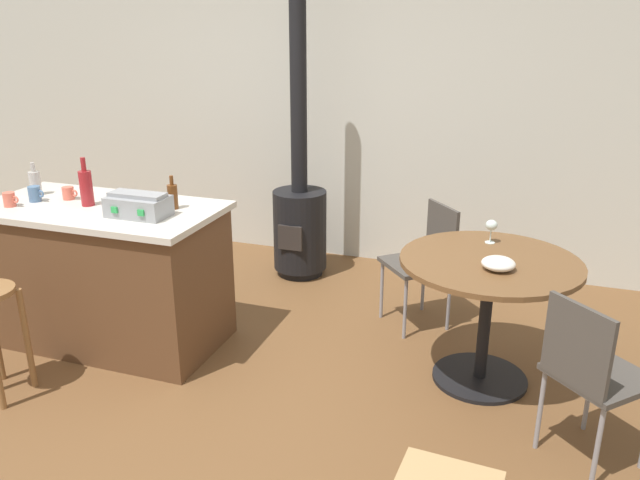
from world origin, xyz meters
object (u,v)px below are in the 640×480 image
Objects in this scene: toolbox at (138,205)px; wine_glass at (491,226)px; dining_table at (488,289)px; folding_chair_far at (426,256)px; kitchen_island at (106,274)px; serving_bowl at (498,263)px; bottle_2 at (35,182)px; wood_stove at (300,210)px; cup_2 at (10,199)px; bottle_0 at (86,187)px; cup_1 at (69,193)px; folding_chair_near at (591,370)px; bottle_1 at (173,196)px; cup_0 at (35,194)px.

toolbox reaches higher than wine_glass.
folding_chair_far is at bearing 125.80° from dining_table.
dining_table is at bearing 6.65° from kitchen_island.
bottle_2 is at bearing -179.10° from serving_bowl.
folding_chair_far is 0.37× the size of wood_stove.
cup_2 is (-0.88, -0.09, -0.02)m from toolbox.
kitchen_island is at bearing -9.49° from bottle_2.
bottle_0 is 2.79× the size of cup_1.
wood_stove is at bearing 139.69° from folding_chair_near.
toolbox is 0.23m from bottle_1.
cup_2 reaches higher than serving_bowl.
kitchen_island is 13.75× the size of cup_0.
bottle_2 is (-0.93, 0.18, 0.02)m from toolbox.
toolbox is 3.21× the size of cup_0.
folding_chair_far is (-0.46, 0.64, -0.09)m from dining_table.
dining_table is 4.64× the size of bottle_2.
wood_stove reaches higher than bottle_0.
wood_stove reaches higher than toolbox.
cup_0 is at bearing 175.17° from folding_chair_near.
folding_chair_far is 1.74m from bottle_1.
bottle_0 is at bearing -11.15° from bottle_2.
cup_2 is 2.97m from wine_glass.
bottle_0 is 2.73× the size of cup_0.
folding_chair_near is 7.93× the size of cup_2.
wood_stove reaches higher than bottle_1.
cup_0 is at bearing 65.42° from cup_2.
bottle_2 is 0.29m from cup_1.
folding_chair_near is at bearing -49.03° from dining_table.
bottle_2 is 1.52× the size of wine_glass.
serving_bowl is at bearing 3.56° from cup_0.
bottle_0 reaches higher than cup_0.
folding_chair_near is 3.41m from cup_0.
serving_bowl is at bearing 6.38° from toolbox.
toolbox is 0.95m from bottle_2.
dining_table is 2.00m from wood_stove.
wood_stove is 7.59× the size of bottle_0.
bottle_2 reaches higher than cup_0.
cup_0 is at bearing -129.10° from wood_stove.
wood_stove reaches higher than bottle_2.
cup_2 is at bearing 177.67° from folding_chair_near.
bottle_1 is at bearing 12.63° from kitchen_island.
bottle_2 reaches higher than toolbox.
wine_glass is (2.37, 0.56, 0.41)m from kitchen_island.
bottle_0 is at bearing -168.48° from bottle_1.
bottle_2 is 1.21× the size of serving_bowl.
kitchen_island is at bearing -14.62° from cup_1.
cup_1 is 0.61× the size of serving_bowl.
bottle_2 is at bearing 99.55° from cup_2.
bottle_1 is 0.96× the size of bottle_2.
bottle_0 is at bearing -119.97° from wood_stove.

